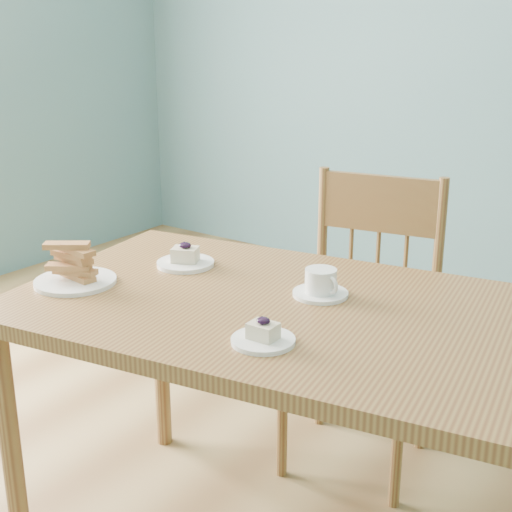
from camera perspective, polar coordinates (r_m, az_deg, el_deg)
room at (r=1.56m, az=-4.99°, el=16.24°), size 5.01×5.01×2.71m
dining_table at (r=1.75m, az=3.32°, el=-6.31°), size 1.51×1.02×0.75m
dining_chair at (r=2.32m, az=8.54°, el=-5.27°), size 0.50×0.49×0.95m
cheesecake_plate_near at (r=1.52m, az=0.57°, el=-6.45°), size 0.14×0.14×0.06m
cheesecake_plate_far at (r=2.01m, az=-5.67°, el=-0.29°), size 0.16×0.16×0.07m
coffee_cup at (r=1.78m, az=5.22°, el=-2.29°), size 0.14×0.14×0.07m
biscotti_plate at (r=1.91m, az=-14.32°, el=-1.07°), size 0.21×0.21×0.11m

